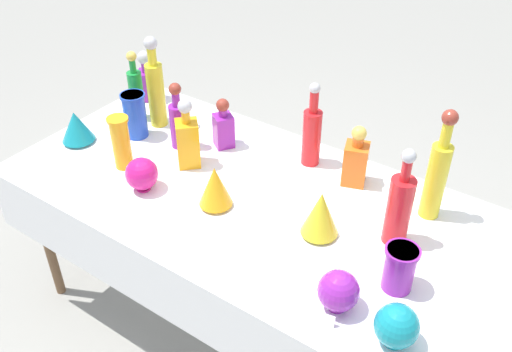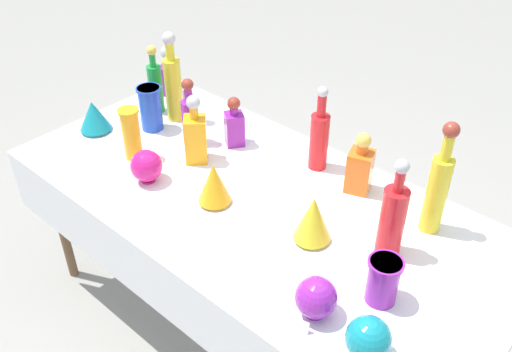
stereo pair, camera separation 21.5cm
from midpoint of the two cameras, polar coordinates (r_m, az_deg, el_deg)
name	(u,v)px [view 2 (the right image)]	position (r m, az deg, el deg)	size (l,w,h in m)	color
ground_plane	(256,325)	(2.74, 2.31, -14.77)	(40.00, 40.00, 0.00)	gray
display_table	(250,212)	(2.22, 2.20, -3.71)	(2.03, 0.96, 0.76)	white
tall_bottle_0	(190,116)	(2.47, -4.16, 5.92)	(0.07, 0.07, 0.30)	purple
tall_bottle_1	(173,83)	(2.63, -5.99, 9.16)	(0.08, 0.08, 0.43)	yellow
tall_bottle_2	(319,137)	(2.32, 9.00, 3.80)	(0.08, 0.08, 0.37)	red
tall_bottle_3	(393,218)	(1.96, 16.60, -4.16)	(0.09, 0.09, 0.38)	red
tall_bottle_4	(438,187)	(2.08, 20.60, -1.12)	(0.07, 0.07, 0.44)	yellow
tall_bottle_5	(155,85)	(2.72, -7.81, 8.96)	(0.07, 0.07, 0.33)	#198C38
square_decanter_0	(196,135)	(2.35, -3.47, 4.06)	(0.13, 0.13, 0.30)	orange
square_decanter_1	(169,74)	(2.89, -6.57, 10.05)	(0.12, 0.12, 0.25)	purple
square_decanter_2	(360,167)	(2.24, 13.09, 0.79)	(0.12, 0.12, 0.26)	orange
square_decanter_3	(234,124)	(2.46, 0.31, 5.11)	(0.11, 0.11, 0.23)	purple
slender_vase_0	(383,279)	(1.83, 15.97, -10.05)	(0.11, 0.11, 0.16)	purple
slender_vase_1	(150,107)	(2.60, -8.19, 6.77)	(0.11, 0.11, 0.21)	blue
slender_vase_2	(131,133)	(2.39, -9.90, 4.22)	(0.09, 0.09, 0.23)	orange
fluted_vase_0	(94,116)	(2.64, -13.70, 5.80)	(0.14, 0.14, 0.15)	teal
fluted_vase_1	(214,183)	(2.12, -1.35, -0.84)	(0.13, 0.13, 0.17)	orange
fluted_vase_2	(313,218)	(1.98, 8.84, -4.33)	(0.13, 0.13, 0.18)	yellow
round_bowl_0	(146,166)	(2.27, -8.27, 0.91)	(0.13, 0.13, 0.14)	#C61972
round_bowl_1	(316,298)	(1.76, 9.61, -12.06)	(0.13, 0.13, 0.14)	purple
round_bowl_2	(368,339)	(1.69, 14.91, -15.63)	(0.13, 0.13, 0.14)	teal
price_tag_left	(301,326)	(1.75, 8.19, -14.79)	(0.05, 0.01, 0.04)	white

